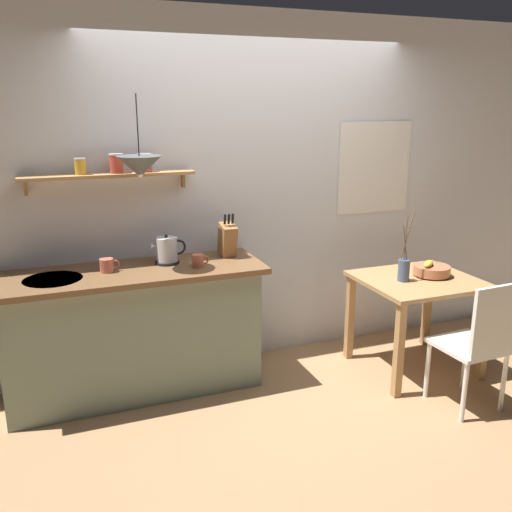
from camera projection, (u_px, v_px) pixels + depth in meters
name	position (u px, v px, depth m)	size (l,w,h in m)	color
ground_plane	(281.00, 386.00, 4.14)	(14.00, 14.00, 0.00)	#A87F56
back_wall	(274.00, 192.00, 4.44)	(6.80, 0.11, 2.70)	silver
kitchen_counter	(134.00, 331.00, 3.96)	(1.83, 0.63, 0.93)	gray
wall_shelf	(113.00, 171.00, 3.80)	(1.17, 0.20, 0.26)	tan
dining_table	(417.00, 294.00, 4.27)	(0.86, 0.78, 0.74)	tan
dining_chair_near	(478.00, 341.00, 3.70)	(0.43, 0.44, 0.92)	white
fruit_bowl	(431.00, 270.00, 4.29)	(0.28, 0.28, 0.12)	#BC704C
twig_vase	(404.00, 269.00, 4.15)	(0.10, 0.09, 0.54)	#475675
electric_kettle	(167.00, 251.00, 3.96)	(0.25, 0.17, 0.21)	black
knife_block	(227.00, 239.00, 4.13)	(0.11, 0.19, 0.33)	#9E6B3D
coffee_mug_by_sink	(107.00, 265.00, 3.77)	(0.13, 0.09, 0.09)	#C6664C
coffee_mug_spare	(198.00, 261.00, 3.88)	(0.12, 0.08, 0.09)	#C6664C
pendant_lamp	(140.00, 167.00, 3.62)	(0.30, 0.30, 0.53)	black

